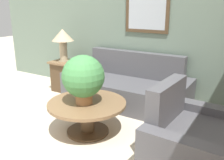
# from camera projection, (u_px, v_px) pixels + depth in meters

# --- Properties ---
(wall_back) EXTENTS (6.77, 0.09, 2.60)m
(wall_back) POSITION_uv_depth(u_px,v_px,m) (130.00, 27.00, 4.65)
(wall_back) COLOR slate
(wall_back) RESTS_ON ground_plane
(couch_main) EXTENTS (2.19, 0.93, 0.89)m
(couch_main) POSITION_uv_depth(u_px,v_px,m) (127.00, 88.00, 4.42)
(couch_main) COLOR #4C4C51
(couch_main) RESTS_ON ground_plane
(armchair) EXTENTS (1.00, 1.19, 0.89)m
(armchair) POSITION_uv_depth(u_px,v_px,m) (194.00, 140.00, 2.75)
(armchair) COLOR #4C4C51
(armchair) RESTS_ON ground_plane
(coffee_table) EXTENTS (1.06, 1.06, 0.45)m
(coffee_table) POSITION_uv_depth(u_px,v_px,m) (87.00, 110.00, 3.39)
(coffee_table) COLOR #4C3823
(coffee_table) RESTS_ON ground_plane
(side_table) EXTENTS (0.48, 0.48, 0.61)m
(side_table) POSITION_uv_depth(u_px,v_px,m) (65.00, 75.00, 5.10)
(side_table) COLOR #4C3823
(side_table) RESTS_ON ground_plane
(table_lamp) EXTENTS (0.43, 0.43, 0.64)m
(table_lamp) POSITION_uv_depth(u_px,v_px,m) (63.00, 38.00, 4.88)
(table_lamp) COLOR tan
(table_lamp) RESTS_ON side_table
(potted_plant_on_table) EXTENTS (0.56, 0.56, 0.65)m
(potted_plant_on_table) POSITION_uv_depth(u_px,v_px,m) (83.00, 77.00, 3.21)
(potted_plant_on_table) COLOR #9E6B42
(potted_plant_on_table) RESTS_ON coffee_table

